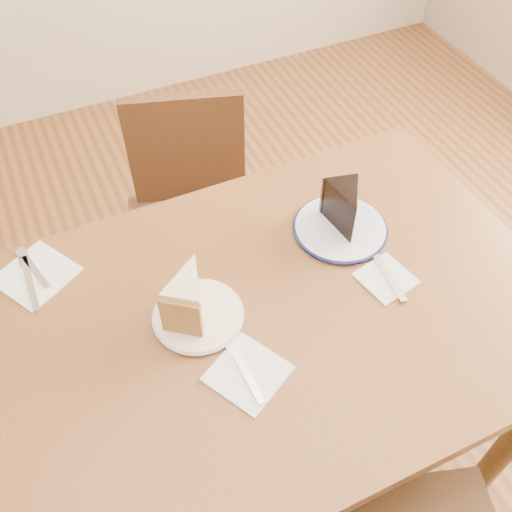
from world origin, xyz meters
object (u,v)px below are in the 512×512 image
(table, at_px, (271,336))
(chocolate_cake, at_px, (346,212))
(plate_navy, at_px, (340,228))
(carrot_cake, at_px, (190,294))
(plate_cream, at_px, (198,316))
(chair_far, at_px, (194,223))

(table, bearing_deg, chocolate_cake, 28.48)
(plate_navy, height_order, chocolate_cake, chocolate_cake)
(table, xyz_separation_m, chocolate_cake, (0.25, 0.13, 0.16))
(carrot_cake, bearing_deg, table, 12.36)
(plate_cream, xyz_separation_m, carrot_cake, (-0.01, 0.02, 0.05))
(chair_far, bearing_deg, carrot_cake, 88.68)
(chair_far, relative_size, plate_navy, 3.94)
(table, bearing_deg, plate_navy, 29.52)
(chair_far, height_order, carrot_cake, carrot_cake)
(chair_far, relative_size, plate_cream, 4.59)
(table, xyz_separation_m, plate_cream, (-0.14, 0.05, 0.10))
(plate_cream, relative_size, carrot_cake, 1.63)
(chocolate_cake, bearing_deg, chair_far, -49.75)
(plate_cream, height_order, chocolate_cake, chocolate_cake)
(plate_cream, bearing_deg, chocolate_cake, 12.69)
(chocolate_cake, bearing_deg, plate_navy, -12.05)
(table, distance_m, plate_navy, 0.30)
(carrot_cake, relative_size, chocolate_cake, 1.01)
(plate_cream, bearing_deg, carrot_cake, 105.59)
(plate_navy, bearing_deg, chair_far, 116.91)
(plate_cream, distance_m, plate_navy, 0.40)
(plate_cream, distance_m, carrot_cake, 0.06)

